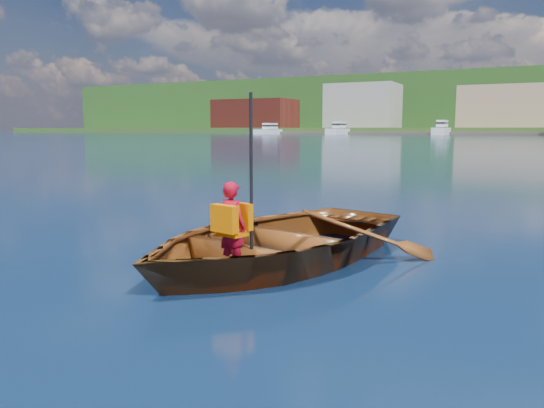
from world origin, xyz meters
TOP-DOWN VIEW (x-y plane):
  - ground at (0.00, 0.00)m, footprint 600.00×600.00m
  - rowboat at (-0.94, 0.68)m, footprint 3.98×4.87m
  - child_paddler at (-1.01, -0.23)m, footprint 0.41×0.40m
  - shoreline at (0.00, 236.61)m, footprint 400.00×140.00m
  - dock at (-3.70, 148.00)m, footprint 160.05×7.89m
  - waterfront_buildings at (-7.74, 165.00)m, footprint 202.00×16.00m
  - marina_yachts at (-4.60, 143.33)m, footprint 139.32×13.84m
  - hillside_trees at (-32.44, 226.31)m, footprint 307.61×72.09m

SIDE VIEW (x-z plane):
  - ground at x=0.00m, z-range 0.00..0.00m
  - rowboat at x=-0.94m, z-range -0.15..0.73m
  - dock at x=-3.70m, z-range 0.00..0.80m
  - child_paddler at x=-1.01m, z-range -0.35..1.60m
  - marina_yachts at x=-4.60m, z-range -0.76..3.52m
  - waterfront_buildings at x=-7.74m, z-range 0.74..14.74m
  - shoreline at x=0.00m, z-range -0.68..21.32m
  - hillside_trees at x=-32.44m, z-range 5.27..25.44m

